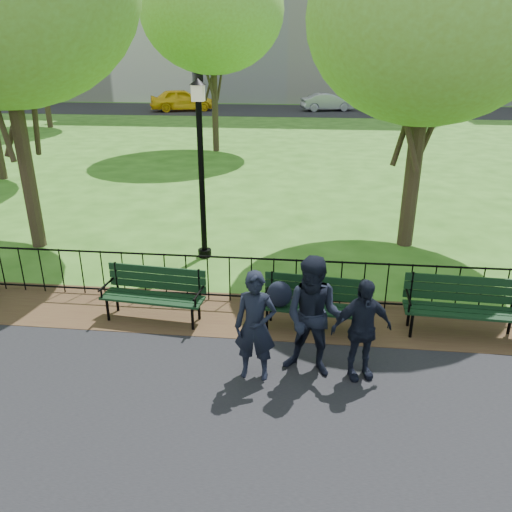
# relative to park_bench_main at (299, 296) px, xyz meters

# --- Properties ---
(ground) EXTENTS (120.00, 120.00, 0.00)m
(ground) POSITION_rel_park_bench_main_xyz_m (0.13, -1.14, -0.61)
(ground) COLOR #2D5B18
(dirt_strip) EXTENTS (60.00, 1.60, 0.01)m
(dirt_strip) POSITION_rel_park_bench_main_xyz_m (0.13, 0.36, -0.59)
(dirt_strip) COLOR #3C2318
(dirt_strip) RESTS_ON ground
(far_street) EXTENTS (70.00, 9.00, 0.01)m
(far_street) POSITION_rel_park_bench_main_xyz_m (0.13, 33.86, -0.60)
(far_street) COLOR black
(far_street) RESTS_ON ground
(iron_fence) EXTENTS (24.06, 0.06, 1.00)m
(iron_fence) POSITION_rel_park_bench_main_xyz_m (0.13, 0.86, -0.11)
(iron_fence) COLOR black
(iron_fence) RESTS_ON ground
(park_bench_main) EXTENTS (1.75, 0.70, 0.97)m
(park_bench_main) POSITION_rel_park_bench_main_xyz_m (0.00, 0.00, 0.00)
(park_bench_main) COLOR black
(park_bench_main) RESTS_ON ground
(park_bench_left_a) EXTENTS (1.78, 0.70, 0.99)m
(park_bench_left_a) POSITION_rel_park_bench_main_xyz_m (-2.45, 0.11, -0.04)
(park_bench_left_a) COLOR black
(park_bench_left_a) RESTS_ON ground
(park_bench_right_a) EXTENTS (1.86, 0.66, 1.04)m
(park_bench_right_a) POSITION_rel_park_bench_main_xyz_m (2.62, 0.17, -0.01)
(park_bench_right_a) COLOR black
(park_bench_right_a) RESTS_ON ground
(lamppost) EXTENTS (0.34, 0.34, 3.80)m
(lamppost) POSITION_rel_park_bench_main_xyz_m (-2.19, 2.97, 1.46)
(lamppost) COLOR black
(lamppost) RESTS_ON ground
(tree_near_e) EXTENTS (5.11, 5.11, 7.12)m
(tree_near_e) POSITION_rel_park_bench_main_xyz_m (2.42, 4.27, 4.33)
(tree_near_e) COLOR #2D2116
(tree_near_e) RESTS_ON ground
(tree_far_c) EXTENTS (6.13, 6.13, 8.54)m
(tree_far_c) POSITION_rel_park_bench_main_xyz_m (-4.34, 15.86, 5.32)
(tree_far_c) COLOR #2D2116
(tree_far_c) RESTS_ON ground
(tree_far_w) EXTENTS (7.07, 7.07, 9.86)m
(tree_far_w) POSITION_rel_park_bench_main_xyz_m (-15.96, 22.55, 6.24)
(tree_far_w) COLOR #2D2116
(tree_far_w) RESTS_ON ground
(person_left) EXTENTS (0.60, 0.41, 1.60)m
(person_left) POSITION_rel_park_bench_main_xyz_m (-0.55, -1.37, 0.20)
(person_left) COLOR black
(person_left) RESTS_ON asphalt_path
(person_mid) EXTENTS (0.94, 0.64, 1.77)m
(person_mid) POSITION_rel_park_bench_main_xyz_m (0.24, -1.19, 0.29)
(person_mid) COLOR black
(person_mid) RESTS_ON asphalt_path
(person_right) EXTENTS (0.94, 0.61, 1.49)m
(person_right) POSITION_rel_park_bench_main_xyz_m (0.89, -1.20, 0.15)
(person_right) COLOR black
(person_right) RESTS_ON asphalt_path
(taxi) EXTENTS (5.29, 3.62, 1.67)m
(taxi) POSITION_rel_park_bench_main_xyz_m (-10.17, 32.50, 0.24)
(taxi) COLOR yellow
(taxi) RESTS_ON far_street
(sedan_silver) EXTENTS (4.29, 2.42, 1.34)m
(sedan_silver) POSITION_rel_park_bench_main_xyz_m (1.16, 33.78, 0.07)
(sedan_silver) COLOR #9A9CA1
(sedan_silver) RESTS_ON far_street
(sedan_dark) EXTENTS (5.53, 2.45, 1.58)m
(sedan_dark) POSITION_rel_park_bench_main_xyz_m (7.42, 33.75, 0.19)
(sedan_dark) COLOR black
(sedan_dark) RESTS_ON far_street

